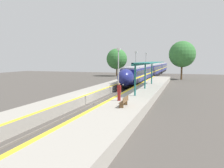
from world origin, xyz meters
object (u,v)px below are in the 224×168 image
platform_bench (124,101)px  lamppost_mid (136,67)px  lamppost_far (146,66)px  train (153,70)px  lamppost_near (118,70)px  railway_signal (135,70)px  person_waiting (119,91)px

platform_bench → lamppost_mid: size_ratio=0.33×
lamppost_mid → lamppost_far: size_ratio=1.00×
train → platform_bench: train is taller
platform_bench → lamppost_near: size_ratio=0.33×
lamppost_near → railway_signal: bearing=98.9°
lamppost_near → lamppost_far: (0.00, 17.45, 0.00)m
person_waiting → lamppost_near: size_ratio=0.34×
railway_signal → lamppost_near: (4.34, -27.70, 1.39)m
railway_signal → lamppost_near: size_ratio=0.82×
platform_bench → person_waiting: 2.82m
person_waiting → lamppost_far: 19.30m
lamppost_far → platform_bench: bearing=-85.1°
train → platform_bench: bearing=-85.1°
lamppost_near → lamppost_far: 17.45m
train → platform_bench: 47.84m
person_waiting → lamppost_near: lamppost_near is taller
platform_bench → railway_signal: 32.53m
person_waiting → lamppost_near: 2.80m
railway_signal → lamppost_far: 11.22m
train → person_waiting: size_ratio=37.22×
train → platform_bench: (4.12, -47.66, -0.71)m
train → lamppost_near: (2.27, -43.44, 1.89)m
person_waiting → lamppost_far: (-0.60, 19.17, 2.12)m
lamppost_near → lamppost_mid: (0.00, 8.72, 0.00)m
person_waiting → lamppost_mid: lamppost_mid is taller
lamppost_near → lamppost_mid: 8.72m
train → lamppost_near: lamppost_near is taller
lamppost_far → lamppost_mid: bearing=-90.0°
platform_bench → lamppost_mid: bearing=98.1°
train → lamppost_near: size_ratio=12.56×
lamppost_near → platform_bench: bearing=-66.4°
railway_signal → lamppost_near: lamppost_near is taller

